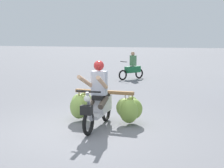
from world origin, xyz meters
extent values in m
plane|color=slate|center=(0.00, 0.00, 0.00)|extent=(120.00, 120.00, 0.00)
torus|color=black|center=(0.20, -0.16, 0.28)|extent=(0.09, 0.56, 0.56)
torus|color=black|center=(0.17, 1.03, 0.28)|extent=(0.09, 0.56, 0.56)
cube|color=silver|center=(0.19, 0.33, 0.32)|extent=(0.25, 0.57, 0.08)
cube|color=silver|center=(0.18, 0.73, 0.50)|extent=(0.30, 0.65, 0.36)
cube|color=black|center=(0.18, 0.65, 0.72)|extent=(0.28, 0.61, 0.10)
cylinder|color=gray|center=(0.20, -0.10, 0.62)|extent=(0.08, 0.28, 0.69)
cylinder|color=black|center=(0.20, -0.14, 0.96)|extent=(0.56, 0.05, 0.04)
sphere|color=silver|center=(0.21, -0.22, 0.82)|extent=(0.14, 0.14, 0.14)
cube|color=black|center=(0.21, -0.26, 0.58)|extent=(0.24, 0.17, 0.20)
cube|color=silver|center=(0.20, -0.16, 0.58)|extent=(0.11, 0.28, 0.04)
cube|color=olive|center=(0.18, 0.88, 0.78)|extent=(1.50, 0.14, 0.08)
cube|color=olive|center=(0.17, 1.06, 0.75)|extent=(1.35, 0.12, 0.06)
ellipsoid|color=#81A443|center=(0.83, 0.82, 0.36)|extent=(0.52, 0.48, 0.58)
cylinder|color=#998459|center=(0.83, 0.82, 0.71)|extent=(0.02, 0.02, 0.17)
ellipsoid|color=#8DB04F|center=(0.71, 0.92, 0.41)|extent=(0.51, 0.48, 0.48)
cylinder|color=#998459|center=(0.71, 0.92, 0.71)|extent=(0.02, 0.02, 0.17)
ellipsoid|color=#8CAF4E|center=(-0.47, 0.79, 0.37)|extent=(0.49, 0.45, 0.59)
cylinder|color=#998459|center=(-0.47, 0.79, 0.71)|extent=(0.02, 0.02, 0.16)
ellipsoid|color=#8BAF4E|center=(-0.53, 0.97, 0.45)|extent=(0.53, 0.49, 0.46)
cylinder|color=#998459|center=(-0.53, 0.97, 0.72)|extent=(0.02, 0.02, 0.14)
ellipsoid|color=#8CB04F|center=(-0.46, 1.15, 0.46)|extent=(0.44, 0.42, 0.45)
cylinder|color=#998459|center=(-0.46, 1.15, 0.72)|extent=(0.02, 0.02, 0.13)
ellipsoid|color=#86AA49|center=(-0.35, 0.89, 0.45)|extent=(0.41, 0.39, 0.44)
cylinder|color=#998459|center=(-0.35, 0.89, 0.72)|extent=(0.02, 0.02, 0.15)
ellipsoid|color=#85A847|center=(0.80, 1.18, 0.42)|extent=(0.37, 0.34, 0.48)
cylinder|color=#998459|center=(0.80, 1.18, 0.71)|extent=(0.02, 0.02, 0.16)
ellipsoid|color=olive|center=(0.87, 1.00, 0.38)|extent=(0.56, 0.53, 0.51)
cylinder|color=#998459|center=(0.87, 1.00, 0.70)|extent=(0.02, 0.02, 0.18)
cube|color=#B2B7C6|center=(0.19, 0.53, 1.05)|extent=(0.35, 0.23, 0.56)
sphere|color=#B22626|center=(0.19, 0.51, 1.46)|extent=(0.24, 0.24, 0.24)
cylinder|color=tan|center=(0.39, 0.20, 1.11)|extent=(0.16, 0.72, 0.39)
cylinder|color=tan|center=(0.00, 0.19, 1.11)|extent=(0.12, 0.72, 0.39)
cylinder|color=#4C4238|center=(0.33, 0.42, 0.62)|extent=(0.14, 0.44, 0.27)
cylinder|color=#4C4238|center=(0.05, 0.41, 0.62)|extent=(0.14, 0.44, 0.27)
torus|color=black|center=(-1.71, 8.52, 0.26)|extent=(0.35, 0.48, 0.52)
torus|color=black|center=(-1.11, 9.44, 0.26)|extent=(0.35, 0.48, 0.52)
cube|color=#196638|center=(-1.36, 9.06, 0.50)|extent=(0.69, 0.88, 0.32)
cylinder|color=black|center=(-1.69, 8.56, 0.92)|extent=(0.44, 0.30, 0.04)
cube|color=#4C7F51|center=(-1.35, 9.08, 0.95)|extent=(0.36, 0.33, 0.52)
sphere|color=tan|center=(-1.36, 9.06, 1.30)|extent=(0.20, 0.20, 0.20)
camera|label=1|loc=(2.84, -6.18, 2.10)|focal=50.06mm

